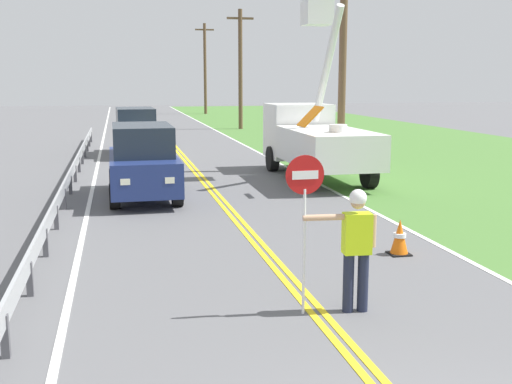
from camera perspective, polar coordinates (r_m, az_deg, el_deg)
name	(u,v)px	position (r m, az deg, el deg)	size (l,w,h in m)	color
grass_verge_right	(466,160)	(28.10, 18.50, 2.77)	(16.00, 110.00, 0.01)	#477533
centerline_yellow_left	(191,168)	(24.31, -5.94, 2.17)	(0.11, 110.00, 0.01)	yellow
centerline_yellow_right	(195,168)	(24.33, -5.52, 2.18)	(0.11, 110.00, 0.01)	yellow
edge_line_right	(283,165)	(24.98, 2.50, 2.43)	(0.12, 110.00, 0.01)	silver
edge_line_left	(96,171)	(24.17, -14.24, 1.86)	(0.12, 110.00, 0.01)	silver
flagger_worker	(356,242)	(9.25, 9.04, -4.52)	(1.09, 0.27, 1.83)	#1E2338
stop_sign_paddle	(305,199)	(8.92, 4.42, -0.62)	(0.56, 0.04, 2.33)	silver
utility_bucket_truck	(314,136)	(21.90, 5.25, 5.05)	(2.67, 6.82, 5.94)	white
oncoming_suv_nearest	(143,161)	(18.27, -10.20, 2.75)	(1.95, 4.62, 2.10)	navy
oncoming_suv_second	(136,131)	(28.94, -10.82, 5.42)	(2.03, 4.66, 2.10)	silver
utility_pole_near	(343,43)	(23.74, 7.88, 13.24)	(1.80, 0.28, 8.99)	brown
utility_pole_mid	(240,67)	(43.30, -1.42, 11.22)	(1.80, 0.28, 7.95)	brown
utility_pole_far	(205,67)	(62.41, -4.63, 11.19)	(1.80, 0.28, 8.63)	brown
traffic_cone_lead	(400,238)	(12.58, 12.85, -4.05)	(0.40, 0.40, 0.70)	orange
guardrail_left_shoulder	(72,171)	(20.57, -16.27, 1.80)	(0.10, 32.00, 0.71)	#9EA0A3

